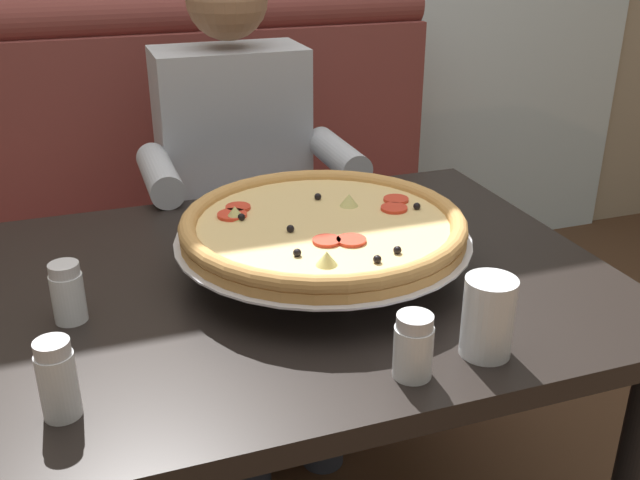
% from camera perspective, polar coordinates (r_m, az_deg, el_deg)
% --- Properties ---
extents(booth_bench, '(1.62, 0.78, 1.13)m').
position_cam_1_polar(booth_bench, '(2.30, -8.74, -0.16)').
color(booth_bench, brown).
rests_on(booth_bench, ground_plane).
extents(dining_table, '(1.16, 0.90, 0.73)m').
position_cam_1_polar(dining_table, '(1.39, -1.88, -5.99)').
color(dining_table, black).
rests_on(dining_table, ground_plane).
extents(diner_main, '(0.54, 0.64, 1.27)m').
position_cam_1_polar(diner_main, '(1.95, -6.13, 5.34)').
color(diner_main, '#2D3342').
rests_on(diner_main, ground_plane).
extents(pizza, '(0.55, 0.55, 0.12)m').
position_cam_1_polar(pizza, '(1.33, 0.26, 1.01)').
color(pizza, silver).
rests_on(pizza, dining_table).
extents(shaker_parmesan, '(0.06, 0.06, 0.10)m').
position_cam_1_polar(shaker_parmesan, '(1.06, 7.34, -8.61)').
color(shaker_parmesan, white).
rests_on(shaker_parmesan, dining_table).
extents(shaker_pepper_flakes, '(0.05, 0.05, 0.11)m').
position_cam_1_polar(shaker_pepper_flakes, '(1.03, -19.90, -10.64)').
color(shaker_pepper_flakes, white).
rests_on(shaker_pepper_flakes, dining_table).
extents(shaker_oregano, '(0.05, 0.05, 0.10)m').
position_cam_1_polar(shaker_oregano, '(1.25, -19.20, -4.24)').
color(shaker_oregano, white).
rests_on(shaker_oregano, dining_table).
extents(drinking_glass, '(0.08, 0.08, 0.13)m').
position_cam_1_polar(drinking_glass, '(1.12, 13.07, -6.19)').
color(drinking_glass, silver).
rests_on(drinking_glass, dining_table).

